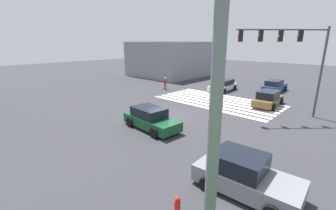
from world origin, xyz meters
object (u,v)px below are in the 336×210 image
Objects in this scene: car_0 at (151,119)px; car_3 at (223,85)px; pedestrian at (165,83)px; car_5 at (268,99)px; fire_hydrant at (177,207)px; street_light_pole_a at (212,176)px; car_2 at (244,175)px; traffic_signal_mast at (292,50)px; car_1 at (275,86)px.

car_3 is at bearing 104.69° from car_0.
car_5 is at bearing 50.72° from pedestrian.
car_5 is at bearing -79.73° from fire_hydrant.
fire_hydrant is at bearing -43.58° from street_light_pole_a.
pedestrian is 22.64m from fire_hydrant.
fire_hydrant is at bearing -112.19° from car_2.
pedestrian is at bearing 133.40° from car_0.
car_0 is 13.48m from street_light_pole_a.
car_2 reaches higher than car_3.
street_light_pole_a reaches higher than pedestrian.
traffic_signal_mast is 5.97m from car_5.
car_2 is 5.03× the size of fire_hydrant.
fire_hydrant is (-3.13, 17.30, -0.29)m from car_5.
traffic_signal_mast is at bearing 96.21° from car_2.
car_3 is (2.97, -15.47, -0.05)m from car_0.
car_3 is at bearing -60.98° from street_light_pole_a.
traffic_signal_mast reaches higher than pedestrian.
fire_hydrant is at bearing -32.69° from car_0.
pedestrian is at bearing 139.50° from car_2.
traffic_signal_mast is at bearing 59.91° from car_0.
fire_hydrant is (-4.99, 24.64, -0.27)m from car_1.
car_5 is at bearing -165.13° from car_1.
car_2 is 0.95× the size of car_5.
car_3 is (9.21, -6.19, -4.82)m from traffic_signal_mast.
traffic_signal_mast is at bearing -144.21° from car_5.
traffic_signal_mast is at bearing 39.43° from pedestrian.
car_1 is 7.57m from car_5.
car_0 is 5.42× the size of fire_hydrant.
car_3 is at bearing 83.58° from pedestrian.
traffic_signal_mast is 11.92m from car_1.
car_0 is 13.95m from pedestrian.
car_3 is 2.86× the size of pedestrian.
street_light_pole_a is at bearing -166.63° from car_5.
car_0 is at bearing -5.44° from pedestrian.
street_light_pole_a is 8.45× the size of fire_hydrant.
car_0 is 1.03× the size of car_5.
traffic_signal_mast is 12.58m from car_2.
traffic_signal_mast reaches higher than car_3.
fire_hydrant is at bearing 23.66° from car_3.
car_3 is (11.13, -17.68, -0.07)m from car_2.
street_light_pole_a is (-10.11, 8.12, 3.68)m from car_0.
pedestrian is (15.13, -1.47, -4.58)m from traffic_signal_mast.
car_5 is (-3.97, -12.04, -0.01)m from car_0.
traffic_signal_mast is 15.87m from pedestrian.
street_light_pole_a is at bearing -163.11° from car_1.
car_3 reaches higher than fire_hydrant.
traffic_signal_mast reaches higher than car_1.
fire_hydrant is (3.00, -2.86, -3.98)m from street_light_pole_a.
car_5 is 12.93m from pedestrian.
traffic_signal_mast is 1.56× the size of car_0.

